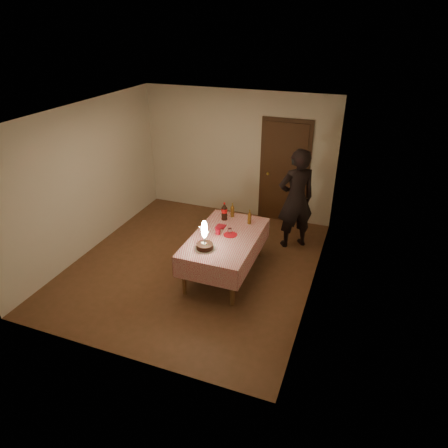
# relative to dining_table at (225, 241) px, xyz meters

# --- Properties ---
(ground) EXTENTS (4.00, 4.50, 0.01)m
(ground) POSITION_rel_dining_table_xyz_m (-0.59, 0.06, -0.61)
(ground) COLOR brown
(ground) RESTS_ON ground
(room_shell) EXTENTS (4.04, 4.54, 2.62)m
(room_shell) POSITION_rel_dining_table_xyz_m (-0.55, 0.14, 1.04)
(room_shell) COLOR beige
(room_shell) RESTS_ON ground
(dining_table) EXTENTS (1.02, 1.72, 0.71)m
(dining_table) POSITION_rel_dining_table_xyz_m (0.00, 0.00, 0.00)
(dining_table) COLOR brown
(dining_table) RESTS_ON ground
(birthday_cake) EXTENTS (0.32, 0.32, 0.48)m
(birthday_cake) POSITION_rel_dining_table_xyz_m (-0.15, -0.47, 0.22)
(birthday_cake) COLOR white
(birthday_cake) RESTS_ON dining_table
(red_plate) EXTENTS (0.22, 0.22, 0.01)m
(red_plate) POSITION_rel_dining_table_xyz_m (0.06, 0.06, 0.10)
(red_plate) COLOR red
(red_plate) RESTS_ON dining_table
(red_cup) EXTENTS (0.08, 0.08, 0.10)m
(red_cup) POSITION_rel_dining_table_xyz_m (-0.13, 0.02, 0.15)
(red_cup) COLOR #B20C20
(red_cup) RESTS_ON dining_table
(clear_cup) EXTENTS (0.07, 0.07, 0.09)m
(clear_cup) POSITION_rel_dining_table_xyz_m (0.04, 0.10, 0.14)
(clear_cup) COLOR silver
(clear_cup) RESTS_ON dining_table
(napkin_stack) EXTENTS (0.15, 0.15, 0.02)m
(napkin_stack) POSITION_rel_dining_table_xyz_m (-0.18, 0.27, 0.11)
(napkin_stack) COLOR maroon
(napkin_stack) RESTS_ON dining_table
(cola_bottle) EXTENTS (0.10, 0.10, 0.32)m
(cola_bottle) POSITION_rel_dining_table_xyz_m (-0.22, 0.55, 0.25)
(cola_bottle) COLOR black
(cola_bottle) RESTS_ON dining_table
(amber_bottle_left) EXTENTS (0.06, 0.06, 0.25)m
(amber_bottle_left) POSITION_rel_dining_table_xyz_m (-0.13, 0.70, 0.21)
(amber_bottle_left) COLOR #5B380F
(amber_bottle_left) RESTS_ON dining_table
(amber_bottle_right) EXTENTS (0.06, 0.06, 0.25)m
(amber_bottle_right) POSITION_rel_dining_table_xyz_m (0.23, 0.55, 0.21)
(amber_bottle_right) COLOR #5B380F
(amber_bottle_right) RESTS_ON dining_table
(photographer) EXTENTS (0.81, 0.75, 1.86)m
(photographer) POSITION_rel_dining_table_xyz_m (0.85, 1.33, 0.32)
(photographer) COLOR black
(photographer) RESTS_ON ground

